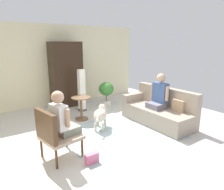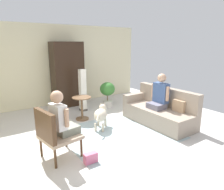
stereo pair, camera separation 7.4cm
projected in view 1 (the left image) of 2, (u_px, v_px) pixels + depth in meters
The scene contains 13 objects.
ground_plane at pixel (109, 133), 4.79m from camera, with size 7.21×7.21×0.00m, color beige.
back_wall at pixel (58, 65), 6.92m from camera, with size 6.05×0.12×2.64m, color beige.
area_rug at pixel (119, 133), 4.77m from camera, with size 2.42×2.15×0.01m, color #9EB2B7.
couch at pixel (158, 111), 5.39m from camera, with size 0.86×1.93×0.91m.
armchair at pixel (54, 133), 3.57m from camera, with size 0.73×0.73×0.94m.
person_on_couch at pixel (159, 94), 5.24m from camera, with size 0.43×0.57×0.88m.
person_on_armchair at pixel (62, 117), 3.63m from camera, with size 0.50×0.51×0.83m.
round_end_table at pixel (81, 106), 5.57m from camera, with size 0.51×0.51×0.63m.
dog at pixel (101, 114), 4.99m from camera, with size 0.58×0.63×0.57m.
potted_plant at pixel (106, 91), 6.68m from camera, with size 0.49×0.49×0.82m.
column_lamp at pixel (82, 91), 6.24m from camera, with size 0.20×0.20×1.28m.
armoire_cabinet at pixel (66, 75), 6.71m from camera, with size 0.98×0.56×2.09m, color black.
handbag at pixel (92, 158), 3.58m from camera, with size 0.24×0.11×0.18m, color #D8668C.
Camera 1 is at (-2.45, -3.69, 2.03)m, focal length 32.97 mm.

